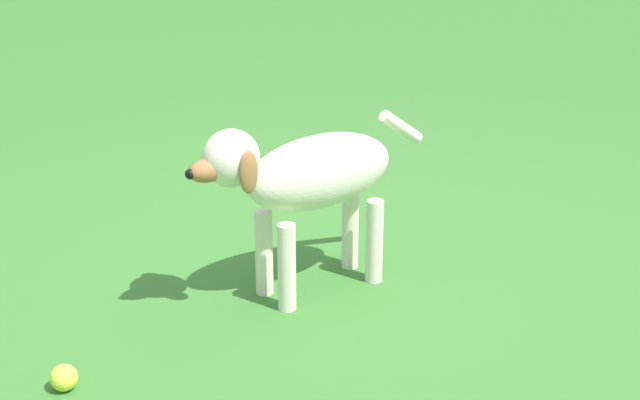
# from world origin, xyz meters

# --- Properties ---
(ground) EXTENTS (14.00, 14.00, 0.00)m
(ground) POSITION_xyz_m (0.00, 0.00, 0.00)
(ground) COLOR #38722D
(dog) EXTENTS (0.78, 0.24, 0.53)m
(dog) POSITION_xyz_m (0.09, -0.23, 0.35)
(dog) COLOR silver
(dog) RESTS_ON ground
(tennis_ball_1) EXTENTS (0.07, 0.07, 0.07)m
(tennis_ball_1) POSITION_xyz_m (0.84, -0.05, 0.03)
(tennis_ball_1) COLOR #D7E240
(tennis_ball_1) RESTS_ON ground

